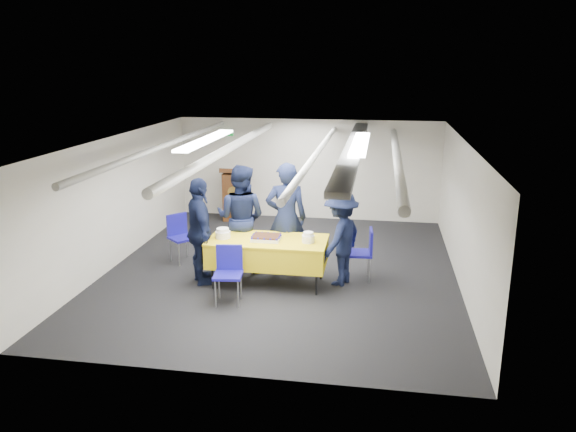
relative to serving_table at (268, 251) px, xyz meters
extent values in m
plane|color=black|center=(0.12, 0.65, -0.56)|extent=(7.00, 7.00, 0.00)
cube|color=silver|center=(0.12, 4.14, 0.59)|extent=(6.00, 0.02, 2.30)
cube|color=silver|center=(-2.87, 0.65, 0.59)|extent=(0.02, 7.00, 2.30)
cube|color=silver|center=(3.11, 0.65, 0.59)|extent=(0.02, 7.00, 2.30)
cube|color=silver|center=(0.12, 0.65, 1.73)|extent=(6.00, 7.00, 0.02)
cylinder|color=silver|center=(-1.88, 0.65, 1.62)|extent=(0.10, 6.90, 0.10)
cylinder|color=silver|center=(-0.78, 0.65, 1.58)|extent=(0.14, 6.90, 0.14)
cylinder|color=silver|center=(0.72, 0.65, 1.54)|extent=(0.10, 6.90, 0.10)
cylinder|color=silver|center=(2.02, 0.65, 1.50)|extent=(0.14, 6.90, 0.14)
cube|color=gray|center=(1.32, 0.65, 1.64)|extent=(0.28, 6.90, 0.08)
cube|color=white|center=(-1.18, 0.65, 1.71)|extent=(0.25, 2.60, 0.04)
cube|color=white|center=(1.42, 0.65, 1.71)|extent=(0.25, 2.60, 0.04)
cube|color=#0C591E|center=(-1.78, 4.12, 1.39)|extent=(0.30, 0.04, 0.12)
cylinder|color=black|center=(-0.84, -0.34, -0.38)|extent=(0.04, 0.04, 0.36)
cylinder|color=black|center=(0.84, -0.34, -0.38)|extent=(0.04, 0.04, 0.36)
cylinder|color=black|center=(-0.84, 0.34, -0.38)|extent=(0.04, 0.04, 0.36)
cylinder|color=black|center=(0.84, 0.34, -0.38)|extent=(0.04, 0.04, 0.36)
cube|color=yellow|center=(0.00, 0.00, -0.01)|extent=(1.91, 0.91, 0.39)
cube|color=yellow|center=(0.00, 0.00, 0.20)|extent=(1.93, 0.93, 0.03)
cube|color=white|center=(-0.01, -0.04, 0.24)|extent=(0.45, 0.36, 0.05)
cube|color=black|center=(-0.01, -0.04, 0.28)|extent=(0.44, 0.35, 0.02)
sphere|color=#150F92|center=(-0.21, -0.20, 0.28)|extent=(0.04, 0.04, 0.04)
sphere|color=#150F92|center=(-0.21, 0.12, 0.28)|extent=(0.04, 0.04, 0.04)
sphere|color=#150F92|center=(-0.11, -0.20, 0.28)|extent=(0.04, 0.04, 0.04)
sphere|color=#150F92|center=(-0.11, 0.12, 0.28)|extent=(0.04, 0.04, 0.04)
sphere|color=#150F92|center=(-0.01, -0.20, 0.28)|extent=(0.04, 0.04, 0.04)
sphere|color=#150F92|center=(-0.01, 0.12, 0.28)|extent=(0.04, 0.04, 0.04)
sphere|color=#150F92|center=(0.09, -0.20, 0.28)|extent=(0.04, 0.04, 0.04)
sphere|color=#150F92|center=(0.09, 0.12, 0.28)|extent=(0.04, 0.04, 0.04)
sphere|color=#150F92|center=(0.19, -0.20, 0.28)|extent=(0.04, 0.04, 0.04)
sphere|color=#150F92|center=(0.19, 0.12, 0.28)|extent=(0.04, 0.04, 0.04)
sphere|color=#150F92|center=(-0.23, -0.12, 0.28)|extent=(0.04, 0.04, 0.04)
sphere|color=#150F92|center=(0.21, -0.12, 0.28)|extent=(0.04, 0.04, 0.04)
sphere|color=#150F92|center=(-0.23, -0.04, 0.28)|extent=(0.04, 0.04, 0.04)
sphere|color=#150F92|center=(0.21, -0.04, 0.28)|extent=(0.04, 0.04, 0.04)
sphere|color=#150F92|center=(-0.23, 0.04, 0.28)|extent=(0.04, 0.04, 0.04)
sphere|color=#150F92|center=(0.21, 0.04, 0.28)|extent=(0.04, 0.04, 0.04)
cylinder|color=white|center=(-0.73, -0.05, 0.27)|extent=(0.25, 0.25, 0.11)
cylinder|color=white|center=(-0.73, -0.05, 0.35)|extent=(0.20, 0.20, 0.05)
cylinder|color=white|center=(0.67, -0.05, 0.27)|extent=(0.20, 0.20, 0.12)
cylinder|color=white|center=(0.67, -0.05, 0.35)|extent=(0.17, 0.17, 0.05)
cube|color=#5D3217|center=(-1.48, 3.70, -0.01)|extent=(0.55, 0.45, 1.10)
cube|color=#5D3217|center=(-1.48, 3.67, 0.59)|extent=(0.62, 0.53, 0.21)
cylinder|color=gold|center=(-1.48, 3.47, 0.14)|extent=(0.28, 0.02, 0.28)
cylinder|color=gray|center=(-0.59, -1.05, -0.34)|extent=(0.02, 0.02, 0.43)
cylinder|color=gray|center=(-0.25, -1.01, -0.34)|extent=(0.02, 0.02, 0.43)
cylinder|color=gray|center=(-0.63, -0.71, -0.34)|extent=(0.02, 0.02, 0.43)
cylinder|color=gray|center=(-0.29, -0.67, -0.34)|extent=(0.02, 0.02, 0.43)
cube|color=#17128D|center=(-0.44, -0.86, -0.11)|extent=(0.47, 0.47, 0.04)
cube|color=#17128D|center=(-0.46, -0.67, 0.11)|extent=(0.40, 0.09, 0.40)
cylinder|color=gray|center=(1.29, 0.63, -0.34)|extent=(0.02, 0.02, 0.43)
cylinder|color=gray|center=(1.31, 0.29, -0.34)|extent=(0.02, 0.02, 0.43)
cylinder|color=gray|center=(1.62, 0.66, -0.34)|extent=(0.02, 0.02, 0.43)
cylinder|color=gray|center=(1.65, 0.32, -0.34)|extent=(0.02, 0.02, 0.43)
cube|color=#17128D|center=(1.47, 0.47, -0.11)|extent=(0.45, 0.45, 0.04)
cube|color=#17128D|center=(1.66, 0.49, 0.11)|extent=(0.07, 0.40, 0.40)
cylinder|color=gray|center=(-1.73, 0.55, -0.34)|extent=(0.02, 0.02, 0.43)
cylinder|color=gray|center=(-1.51, 0.81, -0.34)|extent=(0.02, 0.02, 0.43)
cylinder|color=gray|center=(-1.99, 0.78, -0.34)|extent=(0.02, 0.02, 0.43)
cylinder|color=gray|center=(-1.76, 1.03, -0.34)|extent=(0.02, 0.02, 0.43)
cube|color=#17128D|center=(-1.75, 0.79, -0.11)|extent=(0.59, 0.59, 0.04)
cube|color=#17128D|center=(-1.89, 0.92, 0.11)|extent=(0.30, 0.32, 0.40)
imported|color=black|center=(0.21, 0.59, 0.41)|extent=(0.78, 0.59, 1.94)
imported|color=black|center=(-0.60, 0.63, 0.37)|extent=(1.00, 0.83, 1.87)
imported|color=black|center=(-1.09, -0.13, 0.33)|extent=(0.88, 1.12, 1.77)
imported|color=black|center=(1.17, 0.20, 0.22)|extent=(0.95, 1.16, 1.56)
camera|label=1|loc=(1.74, -8.51, 3.00)|focal=35.00mm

